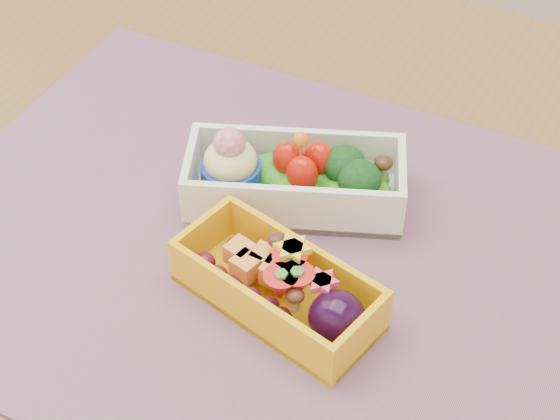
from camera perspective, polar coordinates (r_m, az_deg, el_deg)
The scene contains 4 objects.
table at distance 0.79m, azimuth -1.27°, elevation -5.68°, with size 1.20×0.80×0.75m.
placemat at distance 0.69m, azimuth -0.74°, elevation -2.34°, with size 0.55×0.42×0.00m, color slate.
bento_white at distance 0.71m, azimuth 0.89°, elevation 1.99°, with size 0.19×0.14×0.07m.
bento_yellow at distance 0.63m, azimuth 0.07°, elevation -4.91°, with size 0.16×0.10×0.05m.
Camera 1 is at (0.26, -0.44, 1.25)m, focal length 57.22 mm.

